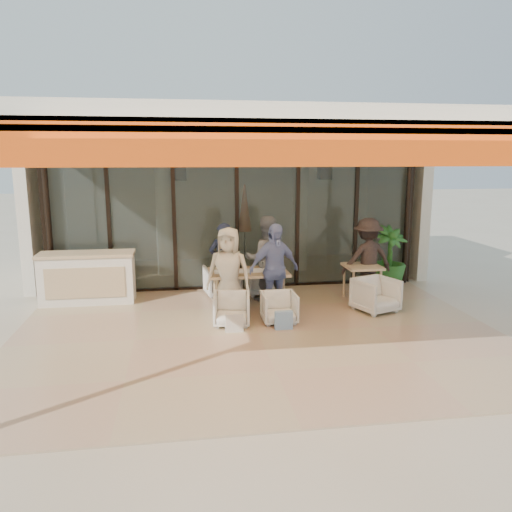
{
  "coord_description": "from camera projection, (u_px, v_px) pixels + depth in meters",
  "views": [
    {
      "loc": [
        -1.22,
        -7.74,
        2.89
      ],
      "look_at": [
        0.1,
        0.9,
        1.15
      ],
      "focal_mm": 35.0,
      "sensor_mm": 36.0,
      "label": 1
    }
  ],
  "objects": [
    {
      "name": "dining_table",
      "position": [
        248.0,
        274.0,
        9.57
      ],
      "size": [
        1.5,
        0.9,
        0.93
      ],
      "color": "tan",
      "rests_on": "ground"
    },
    {
      "name": "chair_far_right",
      "position": [
        262.0,
        279.0,
        10.62
      ],
      "size": [
        0.7,
        0.66,
        0.69
      ],
      "primitive_type": "imported",
      "rotation": [
        0.0,
        0.0,
        3.2
      ],
      "color": "white",
      "rests_on": "ground"
    },
    {
      "name": "host_counter",
      "position": [
        88.0,
        278.0,
        9.91
      ],
      "size": [
        1.85,
        0.65,
        1.04
      ],
      "color": "silver",
      "rests_on": "ground"
    },
    {
      "name": "side_table",
      "position": [
        362.0,
        270.0,
        10.07
      ],
      "size": [
        0.7,
        0.7,
        0.74
      ],
      "color": "tan",
      "rests_on": "ground"
    },
    {
      "name": "chair_far_left",
      "position": [
        222.0,
        279.0,
        10.49
      ],
      "size": [
        0.79,
        0.75,
        0.72
      ],
      "primitive_type": "imported",
      "rotation": [
        0.0,
        0.0,
        3.3
      ],
      "color": "white",
      "rests_on": "ground"
    },
    {
      "name": "ground",
      "position": [
        258.0,
        335.0,
        8.25
      ],
      "size": [
        70.0,
        70.0,
        0.0
      ],
      "primitive_type": "plane",
      "color": "#C6B293",
      "rests_on": "ground"
    },
    {
      "name": "diner_cream",
      "position": [
        229.0,
        273.0,
        9.04
      ],
      "size": [
        0.94,
        0.77,
        1.66
      ],
      "primitive_type": "imported",
      "rotation": [
        0.0,
        0.0,
        -0.34
      ],
      "color": "beige",
      "rests_on": "ground"
    },
    {
      "name": "diner_grey",
      "position": [
        266.0,
        259.0,
        10.03
      ],
      "size": [
        0.87,
        0.69,
        1.74
      ],
      "primitive_type": "imported",
      "rotation": [
        0.0,
        0.0,
        3.11
      ],
      "color": "slate",
      "rests_on": "ground"
    },
    {
      "name": "terrace_floor",
      "position": [
        258.0,
        334.0,
        8.25
      ],
      "size": [
        8.0,
        6.0,
        0.01
      ],
      "primitive_type": "cube",
      "color": "tan",
      "rests_on": "ground"
    },
    {
      "name": "terrace_structure",
      "position": [
        261.0,
        132.0,
        7.36
      ],
      "size": [
        8.0,
        6.0,
        3.4
      ],
      "color": "silver",
      "rests_on": "ground"
    },
    {
      "name": "diner_navy",
      "position": [
        224.0,
        263.0,
        9.91
      ],
      "size": [
        0.64,
        0.47,
        1.63
      ],
      "primitive_type": "imported",
      "rotation": [
        0.0,
        0.0,
        3.01
      ],
      "color": "#171C33",
      "rests_on": "ground"
    },
    {
      "name": "standing_woman",
      "position": [
        367.0,
        259.0,
        10.25
      ],
      "size": [
        1.15,
        0.75,
        1.68
      ],
      "primitive_type": "imported",
      "rotation": [
        0.0,
        0.0,
        3.26
      ],
      "color": "black",
      "rests_on": "ground"
    },
    {
      "name": "tote_bag_cream",
      "position": [
        234.0,
        323.0,
        8.29
      ],
      "size": [
        0.3,
        0.1,
        0.34
      ],
      "primitive_type": "cube",
      "color": "silver",
      "rests_on": "ground"
    },
    {
      "name": "side_chair",
      "position": [
        376.0,
        294.0,
        9.4
      ],
      "size": [
        0.89,
        0.86,
        0.72
      ],
      "primitive_type": "imported",
      "rotation": [
        0.0,
        0.0,
        0.36
      ],
      "color": "white",
      "rests_on": "ground"
    },
    {
      "name": "potted_palm",
      "position": [
        388.0,
        258.0,
        11.03
      ],
      "size": [
        0.94,
        0.94,
        1.4
      ],
      "primitive_type": "imported",
      "rotation": [
        0.0,
        0.0,
        0.23
      ],
      "color": "#1E5919",
      "rests_on": "ground"
    },
    {
      "name": "glass_storefront",
      "position": [
        237.0,
        217.0,
        10.84
      ],
      "size": [
        8.08,
        0.1,
        3.2
      ],
      "color": "#9EADA3",
      "rests_on": "ground"
    },
    {
      "name": "chair_near_left",
      "position": [
        232.0,
        308.0,
        8.65
      ],
      "size": [
        0.69,
        0.66,
        0.64
      ],
      "primitive_type": "imported",
      "rotation": [
        0.0,
        0.0,
        -0.13
      ],
      "color": "white",
      "rests_on": "ground"
    },
    {
      "name": "interior_block",
      "position": [
        227.0,
        183.0,
        12.97
      ],
      "size": [
        9.05,
        3.62,
        3.52
      ],
      "color": "silver",
      "rests_on": "ground"
    },
    {
      "name": "tote_bag_blue",
      "position": [
        284.0,
        321.0,
        8.42
      ],
      "size": [
        0.3,
        0.1,
        0.34
      ],
      "primitive_type": "cube",
      "color": "#99BFD8",
      "rests_on": "ground"
    },
    {
      "name": "diner_periwinkle",
      "position": [
        274.0,
        270.0,
        9.16
      ],
      "size": [
        1.09,
        0.72,
        1.71
      ],
      "primitive_type": "imported",
      "rotation": [
        0.0,
        0.0,
        0.33
      ],
      "color": "#707BBB",
      "rests_on": "ground"
    },
    {
      "name": "chair_near_right",
      "position": [
        279.0,
        306.0,
        8.78
      ],
      "size": [
        0.6,
        0.56,
        0.61
      ],
      "primitive_type": "imported",
      "rotation": [
        0.0,
        0.0,
        -0.0
      ],
      "color": "white",
      "rests_on": "ground"
    }
  ]
}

